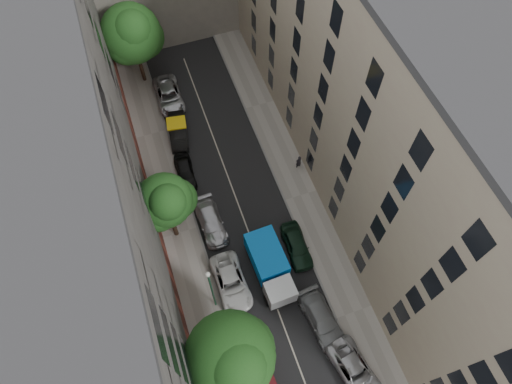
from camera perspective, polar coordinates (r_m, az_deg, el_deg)
name	(u,v)px	position (r m, az deg, el deg)	size (l,w,h in m)	color
ground	(242,214)	(39.76, -1.77, -2.78)	(120.00, 120.00, 0.00)	#4C4C49
road_surface	(242,214)	(39.75, -1.77, -2.77)	(8.00, 44.00, 0.02)	black
sidewalk_left	(181,233)	(39.41, -9.41, -5.04)	(3.00, 44.00, 0.15)	gray
sidewalk_right	(301,196)	(40.71, 5.59, -0.44)	(3.00, 44.00, 0.15)	gray
building_left	(75,194)	(31.43, -21.69, -0.26)	(8.00, 44.00, 20.00)	#4A4745
building_right	(383,106)	(34.59, 15.61, 10.26)	(8.00, 44.00, 20.00)	tan
tarp_truck	(270,267)	(36.22, 1.79, -9.32)	(2.54, 5.97, 2.73)	black
car_left_1	(264,380)	(35.05, 0.96, -22.46)	(1.48, 4.24, 1.40)	#4A0E13
car_left_2	(231,282)	(36.67, -3.13, -11.23)	(2.37, 5.13, 1.43)	silver
car_left_3	(211,222)	(38.81, -5.64, -3.77)	(1.95, 4.80, 1.39)	#BAB9BE
car_left_4	(185,172)	(41.57, -8.88, 2.50)	(1.60, 3.99, 1.36)	black
car_left_5	(178,131)	(44.22, -9.72, 7.54)	(1.59, 4.57, 1.51)	black
car_left_6	(169,95)	(47.21, -10.83, 11.77)	(2.46, 5.34, 1.48)	#BABBC0
car_right_0	(355,371)	(35.84, 12.28, -21.05)	(2.29, 4.97, 1.38)	#B8B8BD
car_right_1	(322,319)	(36.15, 8.20, -15.46)	(2.01, 4.95, 1.44)	slate
car_right_2	(297,246)	(37.83, 5.11, -6.69)	(1.75, 4.36, 1.49)	black
tree_near	(232,358)	(29.69, -3.00, -20.03)	(5.85, 5.65, 9.21)	#382619
tree_mid	(167,202)	(34.24, -11.11, -1.28)	(4.64, 4.26, 8.32)	#382619
tree_far	(133,36)	(46.01, -15.14, 18.36)	(5.79, 5.59, 8.86)	#382619
lamp_post	(211,287)	(32.69, -5.64, -11.75)	(0.36, 0.36, 7.14)	#1A5C37
pedestrian	(299,162)	(41.52, 5.35, 3.78)	(0.58, 0.38, 1.59)	black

